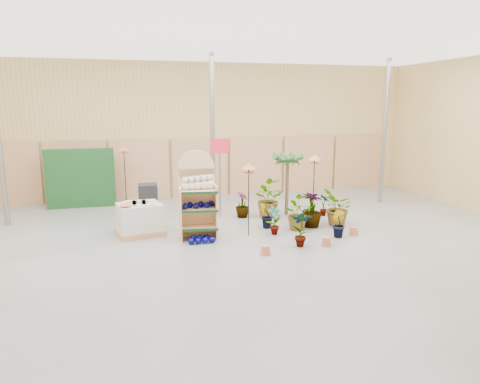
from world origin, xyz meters
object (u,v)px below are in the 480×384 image
at_px(bird_table_front, 249,168).
at_px(pallet_stack, 140,219).
at_px(display_shelf, 197,198).
at_px(potted_plant_2, 296,213).

bearing_deg(bird_table_front, pallet_stack, 163.86).
distance_m(display_shelf, pallet_stack, 1.56).
height_order(pallet_stack, bird_table_front, bird_table_front).
relative_size(pallet_stack, potted_plant_2, 1.47).
bearing_deg(potted_plant_2, display_shelf, -179.14).
bearing_deg(display_shelf, pallet_stack, 164.08).
xyz_separation_m(bird_table_front, potted_plant_2, (1.30, 0.20, -1.22)).
bearing_deg(pallet_stack, bird_table_front, -28.68).
bearing_deg(potted_plant_2, pallet_stack, 172.12).
distance_m(pallet_stack, potted_plant_2, 3.88).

